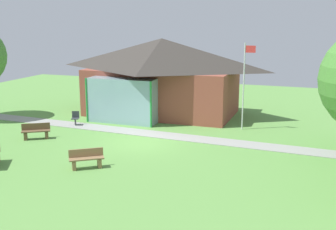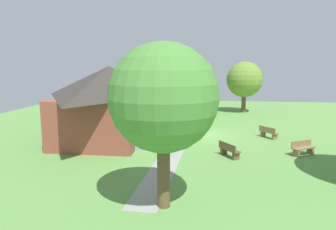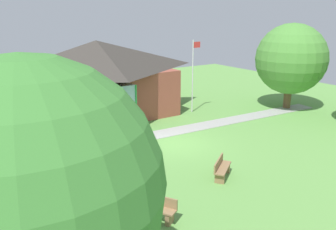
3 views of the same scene
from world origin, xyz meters
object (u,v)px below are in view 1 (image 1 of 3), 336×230
(flagpole, at_px, (244,82))
(patio_chair_west, at_px, (75,119))
(bench_mid_left, at_px, (36,132))
(pavilion, at_px, (160,75))
(bench_front_center, at_px, (87,159))

(flagpole, distance_m, patio_chair_west, 10.42)
(bench_mid_left, bearing_deg, flagpole, 176.46)
(flagpole, bearing_deg, bench_mid_left, -150.58)
(bench_mid_left, bearing_deg, pavilion, -150.28)
(bench_front_center, xyz_separation_m, patio_chair_west, (-4.54, 6.50, 0.01))
(bench_mid_left, bearing_deg, bench_front_center, 114.50)
(flagpole, height_order, bench_mid_left, flagpole)
(pavilion, distance_m, patio_chair_west, 6.47)
(bench_front_center, bearing_deg, patio_chair_west, -90.65)
(bench_front_center, bearing_deg, bench_mid_left, -68.12)
(pavilion, bearing_deg, flagpole, -20.88)
(flagpole, distance_m, bench_mid_left, 12.02)
(flagpole, relative_size, patio_chair_west, 5.89)
(pavilion, xyz_separation_m, flagpole, (6.07, -2.32, 0.15))
(flagpole, bearing_deg, patio_chair_west, -166.06)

